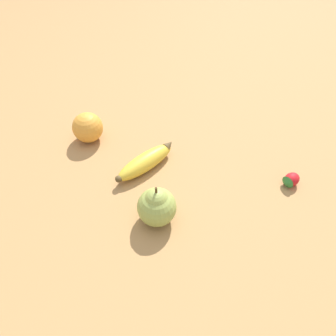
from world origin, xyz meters
name	(u,v)px	position (x,y,z in m)	size (l,w,h in m)	color
ground_plane	(190,153)	(0.00, 0.00, 0.00)	(3.00, 3.00, 0.00)	#A87A47
banana	(146,162)	(0.12, 0.02, 0.02)	(0.17, 0.12, 0.04)	gold
orange	(88,127)	(0.25, -0.12, 0.04)	(0.08, 0.08, 0.08)	orange
pear	(157,206)	(0.13, 0.18, 0.05)	(0.08, 0.08, 0.10)	#99A84C
strawberry	(291,180)	(-0.20, 0.17, 0.02)	(0.05, 0.05, 0.03)	red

